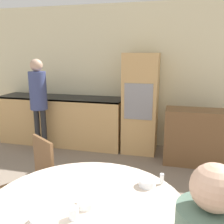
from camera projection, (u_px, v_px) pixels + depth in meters
The scene contains 11 objects.
wall_back at pixel (135, 77), 4.64m from camera, with size 6.82×0.05×2.60m.
kitchen_counter at pixel (61, 120), 4.83m from camera, with size 2.40×0.60×0.92m.
oven_unit at pixel (141, 103), 4.38m from camera, with size 0.59×0.59×1.74m.
sideboard at pixel (201, 138), 3.91m from camera, with size 1.13×0.45×0.89m.
chair_far_left at pixel (36, 179), 2.48m from camera, with size 0.56×0.56×0.92m.
person_standing at pixel (38, 95), 4.29m from camera, with size 0.29×0.29×1.64m.
cup at pixel (74, 213), 1.55m from camera, with size 0.06×0.06×0.08m.
bowl_near at pixel (43, 220), 1.51m from camera, with size 0.16×0.16×0.05m.
bowl_centre at pixel (87, 203), 1.68m from camera, with size 0.14×0.14×0.05m.
bowl_far at pixel (147, 183), 1.93m from camera, with size 0.13×0.13×0.05m.
salt_shaker at pixel (162, 179), 1.96m from camera, with size 0.03×0.03×0.09m.
Camera 1 is at (0.74, 0.17, 1.74)m, focal length 40.00 mm.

